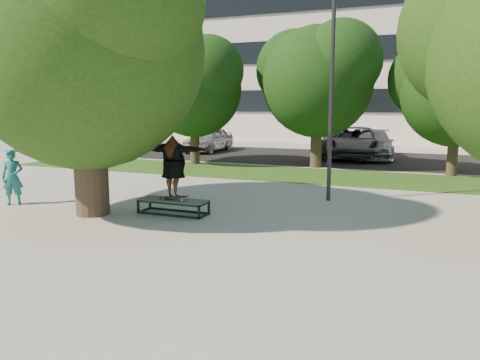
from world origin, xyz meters
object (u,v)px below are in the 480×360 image
at_px(lamppost, 332,91).
at_px(car_dark, 338,144).
at_px(car_silver_b, 373,145).
at_px(tree_left, 84,35).
at_px(grind_box, 173,207).
at_px(car_grey, 356,142).
at_px(bystander, 13,177).
at_px(car_silver_a, 209,139).

distance_m(lamppost, car_dark, 11.81).
bearing_deg(car_silver_b, car_dark, 176.72).
xyz_separation_m(tree_left, grind_box, (1.97, 0.71, -4.23)).
xyz_separation_m(lamppost, car_silver_b, (-0.06, 11.50, -2.44)).
xyz_separation_m(tree_left, car_grey, (4.38, 15.41, -3.63)).
distance_m(bystander, car_grey, 16.95).
distance_m(grind_box, bystander, 4.76).
distance_m(lamppost, grind_box, 5.48).
bearing_deg(bystander, car_silver_a, 63.26).
height_order(grind_box, car_silver_a, car_silver_a).
distance_m(tree_left, car_dark, 16.14).
bearing_deg(tree_left, car_silver_a, 105.12).
bearing_deg(car_silver_a, car_grey, -0.27).
bearing_deg(car_dark, bystander, -113.82).
bearing_deg(grind_box, bystander, -171.38).
xyz_separation_m(tree_left, car_silver_a, (-4.16, 15.40, -3.70)).
xyz_separation_m(grind_box, car_grey, (2.42, 14.69, 0.61)).
bearing_deg(car_silver_b, grind_box, -108.87).
distance_m(car_grey, car_silver_b, 0.86).
height_order(tree_left, lamppost, tree_left).
distance_m(bystander, car_silver_b, 17.33).
height_order(tree_left, bystander, tree_left).
relative_size(tree_left, car_silver_a, 1.67).
relative_size(lamppost, grind_box, 3.39).
bearing_deg(lamppost, car_dark, 99.01).
bearing_deg(car_silver_a, car_dark, -0.96).
height_order(car_dark, car_silver_b, car_silver_b).
bearing_deg(car_silver_a, bystander, -84.88).
bearing_deg(lamppost, bystander, -154.01).
height_order(car_silver_a, car_silver_b, car_silver_a).
height_order(tree_left, car_grey, tree_left).
bearing_deg(car_dark, tree_left, -104.62).
bearing_deg(car_grey, tree_left, -110.43).
xyz_separation_m(tree_left, car_silver_b, (5.24, 15.41, -3.71)).
height_order(bystander, car_silver_a, bystander).
bearing_deg(lamppost, car_grey, 94.53).
distance_m(lamppost, car_silver_b, 11.76).
bearing_deg(tree_left, car_dark, 77.18).
bearing_deg(grind_box, lamppost, 43.81).
bearing_deg(car_grey, lamppost, -90.02).
xyz_separation_m(tree_left, bystander, (-2.71, 0.00, -3.65)).
xyz_separation_m(car_silver_a, car_dark, (7.65, -0.09, -0.05)).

